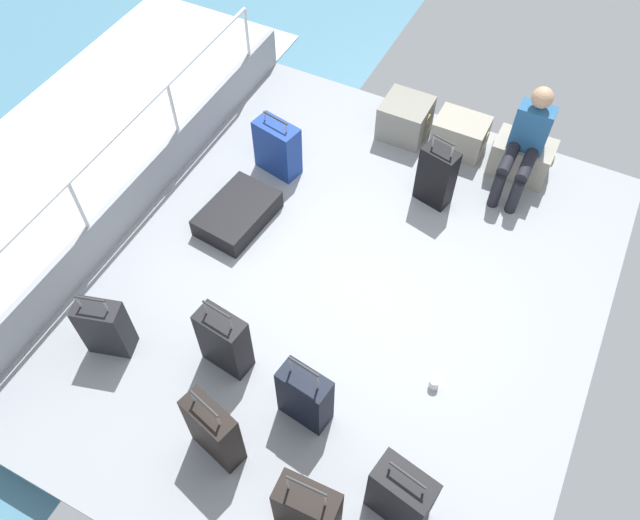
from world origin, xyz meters
name	(u,v)px	position (x,y,z in m)	size (l,w,h in m)	color
ground_plane	(343,290)	(0.00, 0.00, -0.03)	(4.40, 5.20, 0.06)	gray
gunwale_port	(141,191)	(-2.17, 0.00, 0.23)	(0.06, 5.20, 0.45)	gray
railing_port	(127,149)	(-2.17, 0.00, 0.78)	(0.04, 4.20, 1.02)	silver
sea_wake	(47,183)	(-3.60, 0.00, -0.34)	(12.00, 12.00, 0.01)	teal
cargo_crate_0	(405,118)	(-0.30, 2.15, 0.21)	(0.53, 0.48, 0.41)	gray
cargo_crate_1	(460,134)	(0.31, 2.20, 0.19)	(0.57, 0.40, 0.37)	#9E9989
cargo_crate_2	(521,158)	(0.98, 2.14, 0.20)	(0.62, 0.39, 0.39)	#9E9989
passenger_seated	(526,141)	(0.98, 1.95, 0.58)	(0.34, 0.66, 1.09)	#26598C
suitcase_0	(238,214)	(-1.26, 0.26, 0.10)	(0.60, 0.83, 0.21)	black
suitcase_1	(105,328)	(-1.48, -1.40, 0.29)	(0.41, 0.30, 0.73)	black
suitcase_2	(214,431)	(-0.21, -1.74, 0.34)	(0.46, 0.29, 0.82)	black
suitcase_3	(224,341)	(-0.54, -1.08, 0.32)	(0.42, 0.25, 0.80)	black
suitcase_4	(436,176)	(0.32, 1.38, 0.33)	(0.38, 0.27, 0.80)	black
suitcase_5	(401,495)	(1.16, -1.55, 0.32)	(0.46, 0.31, 0.76)	black
suitcase_6	(277,148)	(-1.25, 1.06, 0.29)	(0.49, 0.32, 0.69)	navy
suitcase_7	(305,396)	(0.24, -1.20, 0.30)	(0.42, 0.25, 0.80)	black
suitcase_8	(308,508)	(0.63, -1.91, 0.29)	(0.44, 0.24, 0.81)	black
paper_cup	(434,383)	(1.06, -0.53, 0.05)	(0.08, 0.08, 0.10)	white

